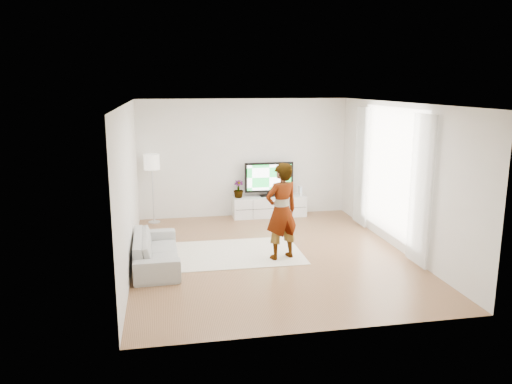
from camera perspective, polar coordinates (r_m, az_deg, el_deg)
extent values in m
plane|color=#986B45|center=(9.39, 1.65, -7.22)|extent=(6.00, 6.00, 0.00)
plane|color=white|center=(8.86, 1.76, 10.11)|extent=(6.00, 6.00, 0.00)
cube|color=silver|center=(8.85, -14.33, 0.59)|extent=(0.02, 6.00, 2.80)
cube|color=silver|center=(9.86, 16.06, 1.65)|extent=(0.02, 6.00, 2.80)
cube|color=silver|center=(11.93, -1.36, 3.90)|extent=(5.00, 0.02, 2.80)
cube|color=silver|center=(6.21, 7.61, -4.02)|extent=(5.00, 0.02, 2.80)
cube|color=white|center=(10.10, 15.22, 2.24)|extent=(0.01, 2.60, 2.50)
cube|color=white|center=(8.95, 18.30, 0.15)|extent=(0.04, 0.70, 2.60)
cube|color=white|center=(11.26, 11.98, 2.87)|extent=(0.04, 0.70, 2.60)
cube|color=white|center=(12.03, 1.51, -1.63)|extent=(1.76, 0.49, 0.49)
cube|color=black|center=(11.79, 1.76, -1.92)|extent=(1.71, 0.00, 0.01)
cube|color=black|center=(11.71, -0.34, -2.02)|extent=(0.01, 0.00, 0.44)
cube|color=black|center=(11.89, 3.84, -1.82)|extent=(0.01, 0.00, 0.44)
cube|color=black|center=(12.00, 1.49, -0.40)|extent=(0.42, 0.23, 0.02)
cube|color=black|center=(11.99, 1.49, -0.16)|extent=(0.08, 0.05, 0.08)
cube|color=black|center=(11.91, 1.50, 1.71)|extent=(1.17, 0.06, 0.71)
cube|color=green|center=(11.87, 1.54, 1.68)|extent=(1.07, 0.01, 0.61)
cube|color=white|center=(12.13, 5.08, 0.19)|extent=(0.05, 0.17, 0.23)
cube|color=#4CB2FF|center=(12.05, 5.19, 0.20)|extent=(0.01, 0.00, 0.12)
imported|color=#3F7238|center=(11.80, -2.03, 0.35)|extent=(0.26, 0.26, 0.41)
cube|color=white|center=(9.50, -1.97, -6.96)|extent=(2.35, 1.70, 0.01)
imported|color=#334772|center=(8.97, 2.93, -2.20)|extent=(0.75, 0.61, 1.77)
imported|color=#A9A9A4|center=(8.96, -11.34, -6.53)|extent=(0.80, 1.94, 0.56)
cylinder|color=silver|center=(11.78, -11.54, -3.38)|extent=(0.27, 0.27, 0.02)
cylinder|color=silver|center=(11.63, -11.67, -0.43)|extent=(0.04, 0.04, 1.22)
cylinder|color=white|center=(11.49, -11.84, 3.39)|extent=(0.35, 0.35, 0.34)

